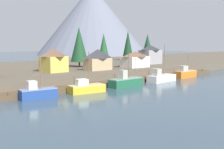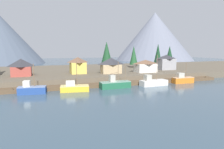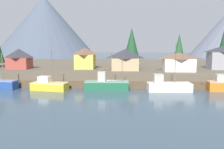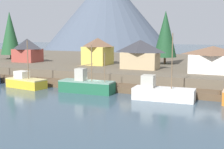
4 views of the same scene
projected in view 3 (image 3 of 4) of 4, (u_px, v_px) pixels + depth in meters
The scene contains 16 objects.
ground_plane at pixel (113, 78), 70.04m from camera, with size 400.00×400.00×1.00m, color #384C5B.
dock at pixel (110, 85), 52.08m from camera, with size 80.00×4.00×1.60m.
shoreline_bank at pixel (115, 68), 81.69m from camera, with size 400.00×56.00×2.50m, color brown.
mountain_west_peak at pixel (45, 27), 178.06m from camera, with size 78.05×78.05×45.49m, color #475160.
fishing_boat_blue at pixel (1, 84), 49.52m from camera, with size 7.04×3.18×7.76m.
fishing_boat_yellow at pixel (49, 85), 48.48m from camera, with size 7.91×4.14×8.44m.
fishing_boat_green at pixel (106, 85), 48.34m from camera, with size 9.20×3.17×7.83m.
fishing_boat_white at pixel (168, 86), 47.41m from camera, with size 9.03×3.70×9.71m.
house_tan at pixel (125, 59), 62.54m from camera, with size 7.62×4.21×5.85m.
house_red at pixel (19, 58), 66.93m from camera, with size 6.41×5.24×5.83m.
house_grey at pixel (222, 57), 65.61m from camera, with size 7.62×5.17×6.59m.
house_white at pixel (178, 62), 61.01m from camera, with size 8.29×5.54×4.90m.
house_yellow at pixel (85, 58), 67.23m from camera, with size 5.72×6.31×6.10m.
conifer_near_right at pixel (179, 47), 80.51m from camera, with size 4.04×4.04×10.90m.
conifer_mid_right at pixel (223, 45), 83.76m from camera, with size 4.34×4.34×12.15m.
conifer_back_left at pixel (132, 45), 73.38m from camera, with size 5.34×5.34×12.33m.
Camera 3 is at (3.14, -49.24, 9.68)m, focal length 36.94 mm.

